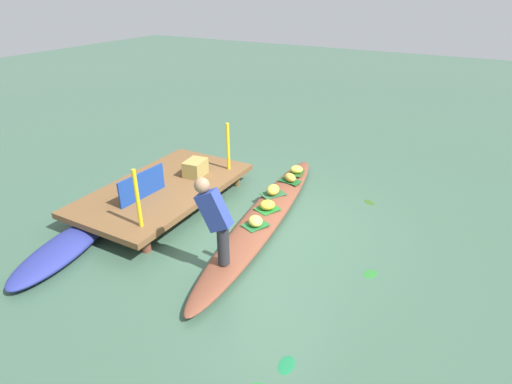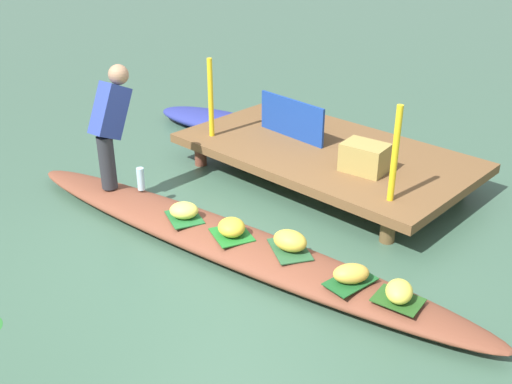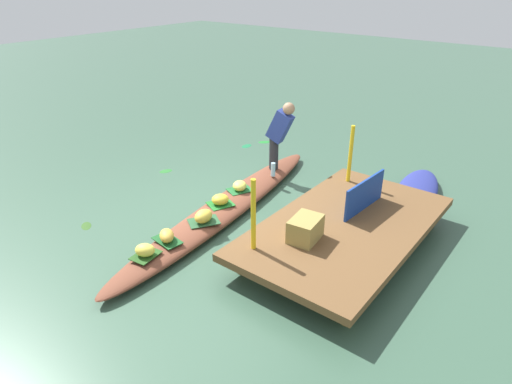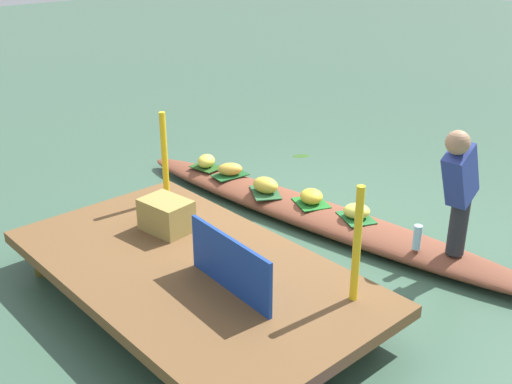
# 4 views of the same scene
# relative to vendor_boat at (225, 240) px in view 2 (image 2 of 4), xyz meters

# --- Properties ---
(canal_water) EXTENTS (40.00, 40.00, 0.00)m
(canal_water) POSITION_rel_vendor_boat_xyz_m (0.00, 0.00, -0.10)
(canal_water) COLOR #395A45
(canal_water) RESTS_ON ground
(dock_platform) EXTENTS (3.20, 1.80, 0.36)m
(dock_platform) POSITION_rel_vendor_boat_xyz_m (-0.30, 1.85, 0.20)
(dock_platform) COLOR brown
(dock_platform) RESTS_ON ground
(vendor_boat) EXTENTS (5.06, 1.23, 0.20)m
(vendor_boat) POSITION_rel_vendor_boat_xyz_m (0.00, 0.00, 0.00)
(vendor_boat) COLOR brown
(vendor_boat) RESTS_ON ground
(moored_boat) EXTENTS (2.04, 0.99, 0.23)m
(moored_boat) POSITION_rel_vendor_boat_xyz_m (-2.26, 2.11, 0.01)
(moored_boat) COLOR navy
(moored_boat) RESTS_ON ground
(leaf_mat_0) EXTENTS (0.45, 0.41, 0.01)m
(leaf_mat_0) POSITION_rel_vendor_boat_xyz_m (-0.44, -0.09, 0.10)
(leaf_mat_0) COLOR #20612D
(leaf_mat_0) RESTS_ON vendor_boat
(banana_bunch_0) EXTENTS (0.34, 0.33, 0.15)m
(banana_bunch_0) POSITION_rel_vendor_boat_xyz_m (-0.44, -0.09, 0.18)
(banana_bunch_0) COLOR #EADF56
(banana_bunch_0) RESTS_ON vendor_boat
(leaf_mat_1) EXTENTS (0.45, 0.42, 0.01)m
(leaf_mat_1) POSITION_rel_vendor_boat_xyz_m (0.10, -0.01, 0.10)
(leaf_mat_1) COLOR #1F6D26
(leaf_mat_1) RESTS_ON vendor_boat
(banana_bunch_1) EXTENTS (0.34, 0.34, 0.15)m
(banana_bunch_1) POSITION_rel_vendor_boat_xyz_m (0.10, -0.01, 0.18)
(banana_bunch_1) COLOR gold
(banana_bunch_1) RESTS_ON vendor_boat
(leaf_mat_2) EXTENTS (0.50, 0.46, 0.01)m
(leaf_mat_2) POSITION_rel_vendor_boat_xyz_m (0.63, 0.15, 0.10)
(leaf_mat_2) COLOR #275530
(leaf_mat_2) RESTS_ON vendor_boat
(banana_bunch_2) EXTENTS (0.33, 0.27, 0.17)m
(banana_bunch_2) POSITION_rel_vendor_boat_xyz_m (0.63, 0.15, 0.19)
(banana_bunch_2) COLOR gold
(banana_bunch_2) RESTS_ON vendor_boat
(leaf_mat_3) EXTENTS (0.29, 0.42, 0.01)m
(leaf_mat_3) POSITION_rel_vendor_boat_xyz_m (1.27, 0.12, 0.10)
(leaf_mat_3) COLOR #195223
(leaf_mat_3) RESTS_ON vendor_boat
(banana_bunch_3) EXTENTS (0.32, 0.34, 0.15)m
(banana_bunch_3) POSITION_rel_vendor_boat_xyz_m (1.27, 0.12, 0.18)
(banana_bunch_3) COLOR gold
(banana_bunch_3) RESTS_ON vendor_boat
(leaf_mat_4) EXTENTS (0.38, 0.30, 0.01)m
(leaf_mat_4) POSITION_rel_vendor_boat_xyz_m (1.66, 0.17, 0.10)
(leaf_mat_4) COLOR #244F1C
(leaf_mat_4) RESTS_ON vendor_boat
(banana_bunch_4) EXTENTS (0.29, 0.31, 0.15)m
(banana_bunch_4) POSITION_rel_vendor_boat_xyz_m (1.66, 0.17, 0.18)
(banana_bunch_4) COLOR #ECD749
(banana_bunch_4) RESTS_ON vendor_boat
(vendor_person) EXTENTS (0.24, 0.50, 1.21)m
(vendor_person) POSITION_rel_vendor_boat_xyz_m (-1.50, -0.08, 0.79)
(vendor_person) COLOR #28282D
(vendor_person) RESTS_ON vendor_boat
(water_bottle) EXTENTS (0.08, 0.08, 0.23)m
(water_bottle) POSITION_rel_vendor_boat_xyz_m (-1.21, 0.01, 0.22)
(water_bottle) COLOR #A8D4E9
(water_bottle) RESTS_ON vendor_boat
(market_banner) EXTENTS (0.96, 0.10, 0.45)m
(market_banner) POSITION_rel_vendor_boat_xyz_m (-0.80, 1.85, 0.48)
(market_banner) COLOR navy
(market_banner) RESTS_ON dock_platform
(railing_post_west) EXTENTS (0.06, 0.06, 0.91)m
(railing_post_west) POSITION_rel_vendor_boat_xyz_m (-1.50, 1.25, 0.71)
(railing_post_west) COLOR yellow
(railing_post_west) RESTS_ON dock_platform
(railing_post_east) EXTENTS (0.06, 0.06, 0.91)m
(railing_post_east) POSITION_rel_vendor_boat_xyz_m (0.90, 1.25, 0.71)
(railing_post_east) COLOR yellow
(railing_post_east) RESTS_ON dock_platform
(produce_crate) EXTENTS (0.48, 0.37, 0.29)m
(produce_crate) POSITION_rel_vendor_boat_xyz_m (0.35, 1.63, 0.40)
(produce_crate) COLOR olive
(produce_crate) RESTS_ON dock_platform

